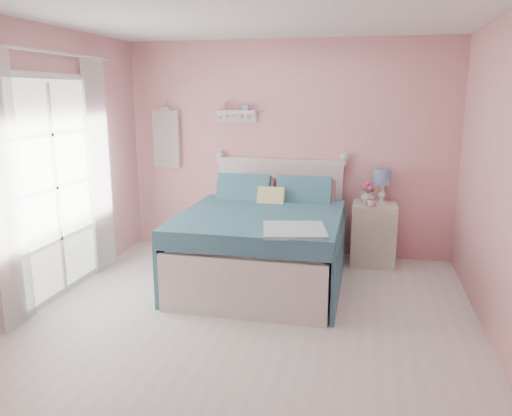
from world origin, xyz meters
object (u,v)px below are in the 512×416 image
at_px(bed, 264,243).
at_px(table_lamp, 382,179).
at_px(vase, 367,196).
at_px(teacup, 372,203).
at_px(nightstand, 373,234).

distance_m(bed, table_lamp, 1.61).
xyz_separation_m(vase, teacup, (0.05, -0.17, -0.04)).
bearing_deg(nightstand, vase, 179.28).
distance_m(nightstand, teacup, 0.44).
bearing_deg(table_lamp, nightstand, -123.81).
bearing_deg(vase, table_lamp, 31.26).
bearing_deg(bed, table_lamp, 35.39).
bearing_deg(vase, nightstand, -0.72).
xyz_separation_m(bed, teacup, (1.11, 0.59, 0.36)).
distance_m(bed, teacup, 1.31).
bearing_deg(nightstand, table_lamp, 56.19).
distance_m(bed, nightstand, 1.38).
bearing_deg(table_lamp, teacup, -111.68).
height_order(bed, nightstand, bed).
relative_size(bed, vase, 12.63).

